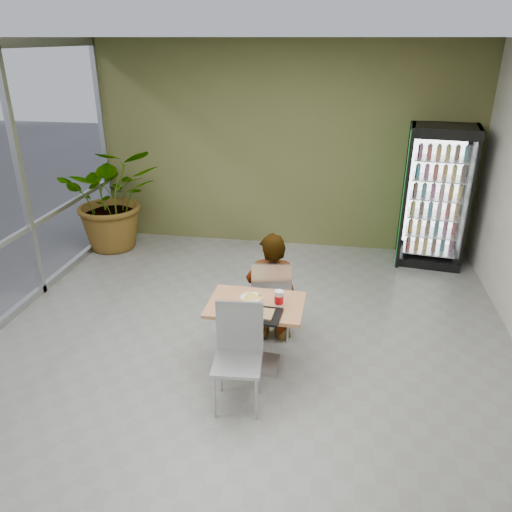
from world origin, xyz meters
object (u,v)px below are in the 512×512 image
object	(u,v)px
potted_plant	(113,198)
beverage_fridge	(436,197)
soda_cup	(279,299)
dining_table	(256,321)
chair_near	(239,347)
seated_woman	(271,298)
chair_far	(272,293)
cafeteria_tray	(257,315)

from	to	relation	value
potted_plant	beverage_fridge	bearing A→B (deg)	2.76
soda_cup	dining_table	bearing A→B (deg)	176.51
chair_near	seated_woman	xyz separation A→B (m)	(0.15, 1.14, -0.10)
chair_far	seated_woman	size ratio (longest dim) A/B	0.63
chair_far	potted_plant	size ratio (longest dim) A/B	0.59
dining_table	seated_woman	world-z (taller)	seated_woman
chair_near	cafeteria_tray	distance (m)	0.36
cafeteria_tray	soda_cup	bearing A→B (deg)	52.51
beverage_fridge	seated_woman	bearing A→B (deg)	-122.41
cafeteria_tray	potted_plant	bearing A→B (deg)	132.56
chair_far	beverage_fridge	distance (m)	3.34
potted_plant	chair_near	bearing A→B (deg)	-51.22
chair_near	beverage_fridge	bearing A→B (deg)	53.71
chair_far	soda_cup	world-z (taller)	chair_far
cafeteria_tray	potted_plant	world-z (taller)	potted_plant
dining_table	cafeteria_tray	bearing A→B (deg)	-78.05
soda_cup	cafeteria_tray	size ratio (longest dim) A/B	0.36
seated_woman	beverage_fridge	distance (m)	3.32
chair_near	potted_plant	world-z (taller)	potted_plant
chair_far	chair_near	xyz separation A→B (m)	(-0.16, -1.09, 0.01)
dining_table	soda_cup	size ratio (longest dim) A/B	5.89
chair_near	potted_plant	xyz separation A→B (m)	(-2.74, 3.41, 0.26)
chair_far	potted_plant	bearing A→B (deg)	-44.62
dining_table	potted_plant	bearing A→B (deg)	134.42
dining_table	potted_plant	distance (m)	4.03
chair_near	dining_table	bearing A→B (deg)	77.79
chair_far	beverage_fridge	bearing A→B (deg)	-135.19
dining_table	beverage_fridge	distance (m)	3.83
seated_woman	cafeteria_tray	distance (m)	0.90
dining_table	chair_far	size ratio (longest dim) A/B	0.98
chair_far	soda_cup	xyz separation A→B (m)	(0.15, -0.56, 0.25)
soda_cup	cafeteria_tray	xyz separation A→B (m)	(-0.18, -0.24, -0.07)
cafeteria_tray	beverage_fridge	distance (m)	3.99
chair_far	beverage_fridge	xyz separation A→B (m)	(2.09, 2.56, 0.46)
soda_cup	chair_near	bearing A→B (deg)	-120.12
potted_plant	dining_table	bearing A→B (deg)	-45.58
chair_far	dining_table	bearing A→B (deg)	75.20
dining_table	chair_near	bearing A→B (deg)	-97.57
seated_woman	soda_cup	world-z (taller)	seated_woman
chair_near	beverage_fridge	world-z (taller)	beverage_fridge
dining_table	chair_near	size ratio (longest dim) A/B	0.97
chair_far	beverage_fridge	size ratio (longest dim) A/B	0.48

